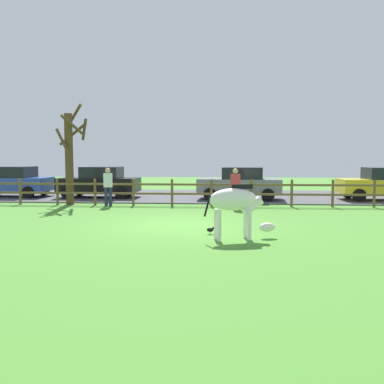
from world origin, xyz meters
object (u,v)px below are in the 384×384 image
object	(u,v)px
parked_car_grey	(240,183)
parked_car_blue	(12,181)
visitor_left_of_tree	(108,185)
parked_car_yellow	(384,184)
zebra	(236,203)
crow_on_grass	(211,230)
parked_car_black	(100,182)
visitor_right_of_tree	(235,186)
bare_tree	(70,154)

from	to	relation	value
parked_car_grey	parked_car_blue	distance (m)	11.80
parked_car_grey	visitor_left_of_tree	size ratio (longest dim) A/B	2.52
visitor_left_of_tree	parked_car_grey	bearing A→B (deg)	26.59
parked_car_yellow	parked_car_blue	distance (m)	18.58
zebra	crow_on_grass	bearing A→B (deg)	135.79
zebra	visitor_left_of_tree	size ratio (longest dim) A/B	1.15
parked_car_black	visitor_left_of_tree	xyz separation A→B (m)	(1.35, -3.28, 0.06)
parked_car_grey	visitor_left_of_tree	xyz separation A→B (m)	(-5.73, -2.87, 0.06)
parked_car_blue	visitor_right_of_tree	world-z (taller)	visitor_right_of_tree
parked_car_black	parked_car_grey	distance (m)	7.09
crow_on_grass	visitor_right_of_tree	world-z (taller)	visitor_right_of_tree
bare_tree	zebra	distance (m)	10.19
visitor_left_of_tree	parked_car_black	bearing A→B (deg)	112.38
bare_tree	parked_car_black	size ratio (longest dim) A/B	1.11
parked_car_black	crow_on_grass	bearing A→B (deg)	-57.65
visitor_right_of_tree	parked_car_grey	bearing A→B (deg)	83.91
parked_car_blue	crow_on_grass	bearing A→B (deg)	-41.61
parked_car_grey	visitor_right_of_tree	bearing A→B (deg)	-96.09
bare_tree	crow_on_grass	size ratio (longest dim) A/B	20.73
visitor_left_of_tree	visitor_right_of_tree	bearing A→B (deg)	-4.04
zebra	parked_car_yellow	bearing A→B (deg)	52.63
parked_car_black	parked_car_yellow	bearing A→B (deg)	-1.43
parked_car_blue	visitor_left_of_tree	world-z (taller)	visitor_left_of_tree
parked_car_yellow	parked_car_grey	xyz separation A→B (m)	(-6.79, -0.07, 0.00)
zebra	parked_car_black	world-z (taller)	parked_car_black
zebra	bare_tree	bearing A→B (deg)	134.23
zebra	visitor_right_of_tree	size ratio (longest dim) A/B	1.15
parked_car_yellow	parked_car_black	world-z (taller)	same
bare_tree	parked_car_grey	bearing A→B (deg)	16.75
parked_car_black	parked_car_grey	bearing A→B (deg)	-3.34
zebra	crow_on_grass	size ratio (longest dim) A/B	8.76
parked_car_black	visitor_right_of_tree	bearing A→B (deg)	-28.53
zebra	parked_car_yellow	size ratio (longest dim) A/B	0.47
crow_on_grass	parked_car_black	world-z (taller)	parked_car_black
crow_on_grass	visitor_right_of_tree	distance (m)	5.75
parked_car_grey	crow_on_grass	bearing A→B (deg)	-97.66
zebra	crow_on_grass	distance (m)	1.22
zebra	crow_on_grass	world-z (taller)	zebra
visitor_left_of_tree	bare_tree	bearing A→B (deg)	162.44
zebra	visitor_right_of_tree	xyz separation A→B (m)	(0.19, 6.28, -0.02)
crow_on_grass	parked_car_grey	bearing A→B (deg)	82.34
zebra	parked_car_grey	xyz separation A→B (m)	(0.53, 9.53, -0.08)
visitor_left_of_tree	visitor_right_of_tree	xyz separation A→B (m)	(5.38, -0.38, 0.00)
crow_on_grass	parked_car_blue	bearing A→B (deg)	138.39
bare_tree	crow_on_grass	xyz separation A→B (m)	(6.39, -6.60, -2.10)
parked_car_grey	parked_car_blue	bearing A→B (deg)	177.44
parked_car_black	visitor_left_of_tree	size ratio (longest dim) A/B	2.45
crow_on_grass	visitor_right_of_tree	size ratio (longest dim) A/B	0.13
bare_tree	visitor_left_of_tree	world-z (taller)	bare_tree
zebra	visitor_right_of_tree	world-z (taller)	visitor_right_of_tree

